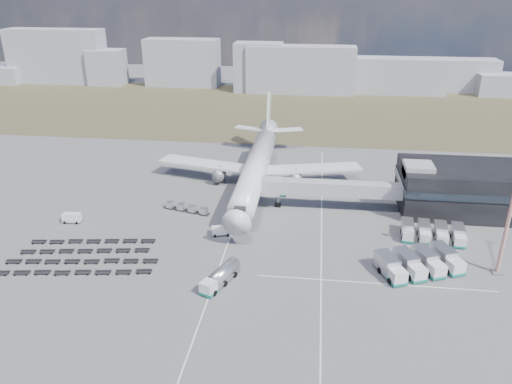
# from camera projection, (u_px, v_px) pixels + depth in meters

# --- Properties ---
(ground) EXTENTS (420.00, 420.00, 0.00)m
(ground) POSITION_uv_depth(u_px,v_px,m) (236.00, 250.00, 94.12)
(ground) COLOR #565659
(ground) RESTS_ON ground
(grass_strip) EXTENTS (420.00, 90.00, 0.01)m
(grass_strip) POSITION_uv_depth(u_px,v_px,m) (281.00, 110.00, 194.37)
(grass_strip) COLOR #46412A
(grass_strip) RESTS_ON ground
(lane_markings) EXTENTS (47.12, 110.00, 0.01)m
(lane_markings) POSITION_uv_depth(u_px,v_px,m) (289.00, 246.00, 95.74)
(lane_markings) COLOR silver
(lane_markings) RESTS_ON ground
(terminal) EXTENTS (30.40, 16.40, 11.00)m
(terminal) POSITION_uv_depth(u_px,v_px,m) (470.00, 188.00, 108.47)
(terminal) COLOR black
(terminal) RESTS_ON ground
(jet_bridge) EXTENTS (30.30, 3.80, 7.05)m
(jet_bridge) POSITION_uv_depth(u_px,v_px,m) (322.00, 188.00, 108.93)
(jet_bridge) COLOR #939399
(jet_bridge) RESTS_ON ground
(airliner) EXTENTS (51.59, 64.53, 17.62)m
(airliner) POSITION_uv_depth(u_px,v_px,m) (257.00, 165.00, 121.53)
(airliner) COLOR silver
(airliner) RESTS_ON ground
(skyline) EXTENTS (295.60, 27.07, 25.18)m
(skyline) POSITION_uv_depth(u_px,v_px,m) (297.00, 67.00, 226.53)
(skyline) COLOR #9697A4
(skyline) RESTS_ON ground
(fuel_tanker) EXTENTS (5.68, 9.38, 2.97)m
(fuel_tanker) POSITION_uv_depth(u_px,v_px,m) (220.00, 276.00, 83.21)
(fuel_tanker) COLOR silver
(fuel_tanker) RESTS_ON ground
(pushback_tug) EXTENTS (4.10, 3.02, 1.61)m
(pushback_tug) POSITION_uv_depth(u_px,v_px,m) (221.00, 231.00, 99.64)
(pushback_tug) COLOR silver
(pushback_tug) RESTS_ON ground
(utility_van) EXTENTS (3.83, 1.89, 2.05)m
(utility_van) POSITION_uv_depth(u_px,v_px,m) (72.00, 218.00, 104.49)
(utility_van) COLOR silver
(utility_van) RESTS_ON ground
(catering_truck) EXTENTS (3.14, 6.10, 2.68)m
(catering_truck) POSITION_uv_depth(u_px,v_px,m) (283.00, 187.00, 119.13)
(catering_truck) COLOR silver
(catering_truck) RESTS_ON ground
(service_trucks_near) EXTENTS (15.66, 12.31, 3.07)m
(service_trucks_near) POSITION_uv_depth(u_px,v_px,m) (419.00, 263.00, 86.86)
(service_trucks_near) COLOR silver
(service_trucks_near) RESTS_ON ground
(service_trucks_far) EXTENTS (12.38, 7.62, 2.62)m
(service_trucks_far) POSITION_uv_depth(u_px,v_px,m) (433.00, 232.00, 97.74)
(service_trucks_far) COLOR silver
(service_trucks_far) RESTS_ON ground
(uld_row) EXTENTS (10.75, 4.19, 1.49)m
(uld_row) POSITION_uv_depth(u_px,v_px,m) (187.00, 208.00, 109.40)
(uld_row) COLOR black
(uld_row) RESTS_ON ground
(baggage_dollies) EXTENTS (28.66, 16.05, 0.64)m
(baggage_dollies) POSITION_uv_depth(u_px,v_px,m) (82.00, 256.00, 91.54)
(baggage_dollies) COLOR black
(baggage_dollies) RESTS_ON ground
(floodlight_mast) EXTENTS (2.22, 1.81, 23.49)m
(floodlight_mast) POSITION_uv_depth(u_px,v_px,m) (510.00, 212.00, 82.37)
(floodlight_mast) COLOR #B4331C
(floodlight_mast) RESTS_ON ground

